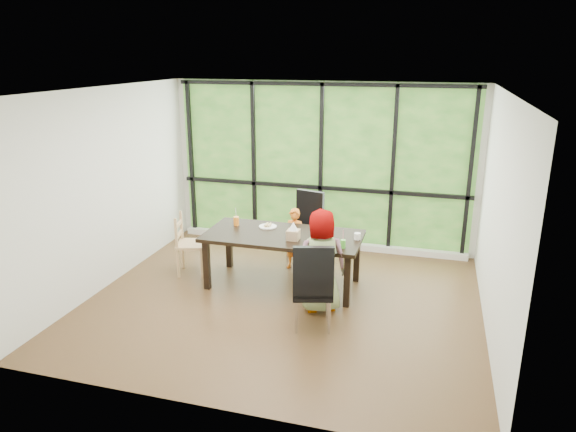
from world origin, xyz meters
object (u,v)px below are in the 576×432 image
Objects in this scene: child_toddler at (295,239)px; white_mug at (357,236)px; dining_table at (283,260)px; orange_cup at (236,221)px; chair_interior_leather at (312,284)px; chair_end_beech at (191,244)px; plate_near at (324,243)px; plate_far at (268,227)px; child_older at (319,261)px; chair_window_leather at (304,227)px; green_cup at (343,244)px; tissue_box at (293,235)px.

white_mug is (1.01, -0.54, 0.33)m from child_toddler.
dining_table is at bearing -78.55° from child_toddler.
white_mug is at bearing -3.97° from orange_cup.
dining_table is 1.22m from chair_interior_leather.
chair_end_beech is at bearing 178.52° from dining_table.
plate_near is at bearing -102.43° from chair_interior_leather.
dining_table is 8.47× the size of plate_far.
orange_cup is (-1.38, 0.76, 0.16)m from child_older.
chair_end_beech is (-2.06, 1.05, -0.09)m from chair_interior_leather.
chair_end_beech is (-1.46, -0.93, -0.09)m from chair_window_leather.
dining_table is 0.76m from plate_near.
chair_interior_leather is 0.80m from green_cup.
white_mug is (1.30, -0.16, 0.04)m from plate_far.
chair_window_leather is 10.05× the size of green_cup.
dining_table is at bearing -38.83° from plate_far.
child_older is at bearing -55.06° from chair_window_leather.
chair_interior_leather is 1.17m from white_mug.
plate_near is 1.91× the size of green_cup.
chair_end_beech is at bearing -166.35° from orange_cup.
chair_interior_leather is at bearing -61.22° from tissue_box.
white_mug is 0.85m from tissue_box.
green_cup reaches higher than dining_table.
plate_far is at bearing 140.15° from tissue_box.
plate_near is at bearing -112.19° from chair_end_beech.
chair_end_beech is 1.17m from plate_far.
plate_far is 0.63m from tissue_box.
chair_window_leather reaches higher than tissue_box.
child_toddler reaches higher than plate_far.
chair_window_leather is 0.84m from plate_far.
chair_window_leather reaches higher than child_toddler.
chair_end_beech is at bearing 172.87° from plate_near.
dining_table is at bearing -78.92° from chair_window_leather.
tissue_box is at bearing -112.37° from chair_end_beech.
plate_far is 1.29m from green_cup.
child_older is 14.89× the size of white_mug.
plate_far is (-0.35, -0.73, 0.22)m from chair_window_leather.
chair_window_leather is at bearing 43.60° from orange_cup.
child_toddler is at bearing 103.85° from tissue_box.
chair_window_leather reaches higher than dining_table.
child_older reaches higher than plate_far.
plate_far is 1.59× the size of tissue_box.
child_older is at bearing -50.33° from child_toddler.
chair_end_beech is 2.44m from white_mug.
tissue_box reaches higher than green_cup.
tissue_box is at bearing 173.53° from plate_near.
chair_end_beech is 0.96× the size of child_toddler.
chair_window_leather is 5.27× the size of plate_near.
child_older is (0.57, -1.53, 0.12)m from chair_window_leather.
chair_interior_leather is 0.83m from plate_near.
child_older is at bearing -41.98° from dining_table.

